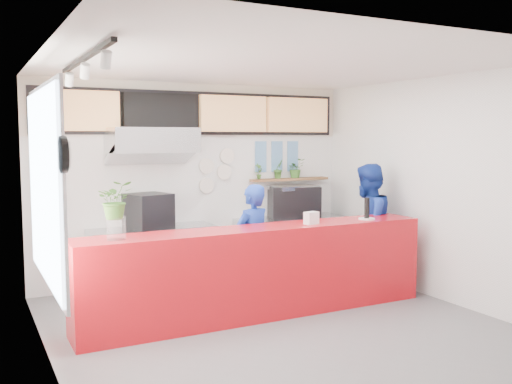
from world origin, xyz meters
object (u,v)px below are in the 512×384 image
object	(u,v)px
pepper_mill	(367,208)
espresso_machine	(293,202)
panini_oven	(148,211)
staff_center	(252,245)
staff_right	(367,226)
service_counter	(260,272)

from	to	relation	value
pepper_mill	espresso_machine	bearing A→B (deg)	90.73
panini_oven	staff_center	bearing A→B (deg)	-68.81
panini_oven	pepper_mill	distance (m)	3.06
staff_right	pepper_mill	bearing A→B (deg)	25.34
espresso_machine	staff_right	bearing A→B (deg)	-53.86
service_counter	pepper_mill	xyz separation A→B (m)	(1.58, -0.06, 0.70)
service_counter	pepper_mill	bearing A→B (deg)	-2.04
service_counter	panini_oven	xyz separation A→B (m)	(-0.86, 1.80, 0.60)
staff_center	staff_right	size ratio (longest dim) A/B	0.87
staff_center	staff_right	bearing A→B (deg)	162.74
service_counter	staff_right	bearing A→B (deg)	13.34
pepper_mill	service_counter	bearing A→B (deg)	177.96
service_counter	staff_center	world-z (taller)	staff_center
service_counter	panini_oven	bearing A→B (deg)	115.45
espresso_machine	staff_center	xyz separation A→B (m)	(-1.41, -1.32, -0.36)
service_counter	panini_oven	distance (m)	2.08
panini_oven	service_counter	bearing A→B (deg)	-80.48
service_counter	staff_center	xyz separation A→B (m)	(0.14, 0.48, 0.24)
espresso_machine	pepper_mill	xyz separation A→B (m)	(0.02, -1.86, 0.10)
service_counter	staff_right	world-z (taller)	staff_right
panini_oven	staff_center	distance (m)	1.69
service_counter	pepper_mill	size ratio (longest dim) A/B	16.44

